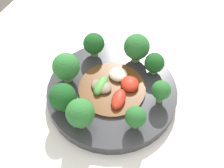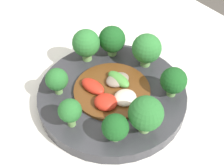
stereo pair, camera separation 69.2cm
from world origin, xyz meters
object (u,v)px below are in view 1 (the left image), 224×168
object	(u,v)px
broccoli_west	(80,113)
stirfry_center	(114,87)
broccoli_south	(161,91)
broccoli_north	(66,67)
plate	(112,93)
broccoli_southeast	(154,63)
broccoli_northeast	(94,44)
broccoli_northwest	(63,97)
broccoli_east	(137,47)
broccoli_southwest	(136,117)

from	to	relation	value
broccoli_west	stirfry_center	distance (m)	0.12
broccoli_west	broccoli_south	xyz separation A→B (m)	(0.12, -0.12, -0.01)
broccoli_north	plate	bearing A→B (deg)	-80.48
broccoli_north	stirfry_center	xyz separation A→B (m)	(0.02, -0.10, -0.03)
broccoli_southeast	broccoli_northeast	distance (m)	0.15
broccoli_north	stirfry_center	bearing A→B (deg)	-79.15
broccoli_north	broccoli_south	xyz separation A→B (m)	(0.04, -0.20, -0.01)
broccoli_northwest	stirfry_center	bearing A→B (deg)	-38.40
broccoli_east	broccoli_north	xyz separation A→B (m)	(-0.12, 0.11, -0.00)
broccoli_northeast	broccoli_south	xyz separation A→B (m)	(-0.06, -0.19, 0.00)
broccoli_west	broccoli_south	size ratio (longest dim) A/B	1.23
stirfry_center	broccoli_north	bearing A→B (deg)	100.85
broccoli_southwest	broccoli_south	xyz separation A→B (m)	(0.08, -0.02, 0.00)
stirfry_center	broccoli_east	bearing A→B (deg)	-5.01
broccoli_east	broccoli_southwest	xyz separation A→B (m)	(-0.16, -0.07, -0.01)
broccoli_northwest	broccoli_south	world-z (taller)	broccoli_northwest
broccoli_east	broccoli_northeast	size ratio (longest dim) A/B	1.18
broccoli_southeast	broccoli_southwest	bearing A→B (deg)	-172.58
broccoli_southwest	broccoli_northwest	bearing A→B (deg)	99.49
broccoli_northwest	broccoli_southwest	bearing A→B (deg)	-80.51
broccoli_southwest	broccoli_northeast	size ratio (longest dim) A/B	0.90
broccoli_west	broccoli_southeast	bearing A→B (deg)	-22.01
broccoli_southeast	broccoli_east	distance (m)	0.05
broccoli_southeast	broccoli_west	world-z (taller)	broccoli_west
broccoli_south	broccoli_southwest	bearing A→B (deg)	164.35
broccoli_east	broccoli_west	size ratio (longest dim) A/B	1.01
broccoli_east	broccoli_south	size ratio (longest dim) A/B	1.25
plate	broccoli_north	size ratio (longest dim) A/B	3.93
broccoli_east	plate	bearing A→B (deg)	173.78
broccoli_east	broccoli_northwest	xyz separation A→B (m)	(-0.19, 0.08, -0.00)
broccoli_southeast	stirfry_center	bearing A→B (deg)	144.84
broccoli_west	stirfry_center	bearing A→B (deg)	-9.69
broccoli_east	stirfry_center	distance (m)	0.11
broccoli_southwest	broccoli_northwest	distance (m)	0.15
plate	broccoli_northeast	xyz separation A→B (m)	(0.08, 0.08, 0.05)
plate	broccoli_southeast	distance (m)	0.11
broccoli_southeast	broccoli_north	xyz separation A→B (m)	(-0.10, 0.16, 0.01)
broccoli_north	broccoli_northwest	xyz separation A→B (m)	(-0.07, -0.03, -0.00)
broccoli_northwest	broccoli_east	bearing A→B (deg)	-22.72
broccoli_northeast	stirfry_center	world-z (taller)	broccoli_northeast
broccoli_east	broccoli_northwest	bearing A→B (deg)	157.28
broccoli_northwest	stirfry_center	size ratio (longest dim) A/B	0.46
broccoli_north	broccoli_south	size ratio (longest dim) A/B	1.25
plate	broccoli_west	world-z (taller)	broccoli_west
plate	broccoli_northeast	world-z (taller)	broccoli_northeast
broccoli_southeast	broccoli_south	xyz separation A→B (m)	(-0.07, -0.04, 0.01)
broccoli_southwest	broccoli_northeast	bearing A→B (deg)	50.41
broccoli_west	broccoli_north	bearing A→B (deg)	44.02
broccoli_southeast	broccoli_east	size ratio (longest dim) A/B	0.73
broccoli_north	broccoli_west	world-z (taller)	broccoli_north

